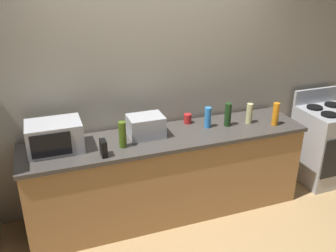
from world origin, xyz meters
The scene contains 13 objects.
ground_plane centered at (0.00, 0.00, 0.00)m, with size 8.00×8.00×0.00m, color tan.
back_wall centered at (0.00, 0.81, 1.35)m, with size 6.40×0.10×2.70m, color #B2A893.
counter_run centered at (0.00, 0.40, 0.45)m, with size 2.84×0.64×0.90m.
stove_range centered at (2.00, 0.40, 0.46)m, with size 0.60×0.61×1.08m.
microwave centered at (-1.06, 0.45, 1.04)m, with size 0.48×0.35×0.27m.
toaster_oven centered at (-0.21, 0.46, 1.01)m, with size 0.34×0.26×0.21m, color #B7BABF.
cordless_phone centered at (-0.67, 0.19, 0.98)m, with size 0.05×0.11×0.15m, color black.
bottle_vinegar centered at (0.91, 0.40, 1.01)m, with size 0.07×0.07×0.22m, color beige.
bottle_wine centered at (0.66, 0.42, 1.02)m, with size 0.07×0.07×0.25m, color #1E3F19.
bottle_olive_oil centered at (-0.48, 0.30, 1.02)m, with size 0.07×0.07×0.25m, color #4C6B19.
bottle_dish_soap centered at (1.14, 0.27, 1.02)m, with size 0.07×0.07×0.24m, color orange.
bottle_spray_cleaner centered at (0.45, 0.45, 1.01)m, with size 0.07×0.07×0.22m, color #338CE5.
mug_red centered at (0.30, 0.62, 0.95)m, with size 0.08×0.08×0.10m, color red.
Camera 1 is at (-1.11, -2.68, 2.43)m, focal length 39.28 mm.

